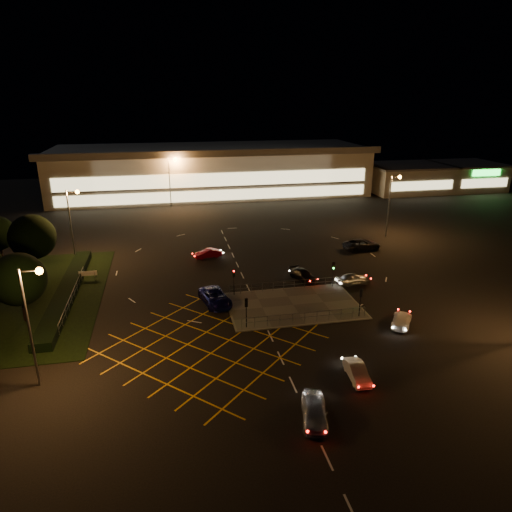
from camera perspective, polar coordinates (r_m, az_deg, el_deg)
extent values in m
plane|color=black|center=(52.13, 1.96, -5.49)|extent=(180.00, 180.00, 0.00)
cube|color=#4C4944|center=(50.83, 4.69, -6.16)|extent=(14.00, 9.00, 0.12)
cube|color=black|center=(58.86, -27.25, -4.72)|extent=(18.00, 30.00, 0.08)
cube|color=black|center=(57.45, -22.54, -4.07)|extent=(2.00, 26.00, 1.00)
cube|color=beige|center=(109.81, -5.60, 10.53)|extent=(70.00, 25.00, 10.00)
cube|color=slate|center=(109.12, -5.69, 13.23)|extent=(72.00, 26.50, 0.60)
cube|color=#FFEAA5|center=(97.50, -4.80, 9.41)|extent=(66.00, 0.20, 3.00)
cube|color=#FFEAA5|center=(98.11, -4.74, 7.57)|extent=(66.00, 0.20, 2.20)
cube|color=beige|center=(116.64, 18.29, 9.18)|extent=(18.00, 14.00, 6.00)
cube|color=slate|center=(116.17, 18.46, 10.71)|extent=(18.80, 14.80, 0.40)
cube|color=#FFEAA5|center=(110.73, 20.03, 8.27)|extent=(15.30, 0.20, 2.00)
cube|color=beige|center=(125.25, 24.77, 9.04)|extent=(14.00, 14.00, 6.00)
cube|color=slate|center=(124.81, 24.97, 10.45)|extent=(14.80, 14.80, 0.40)
cube|color=#FFEAA5|center=(119.77, 26.67, 8.15)|extent=(11.90, 0.20, 2.00)
cube|color=#19E533|center=(119.32, 26.88, 9.27)|extent=(7.00, 0.30, 1.40)
cylinder|color=slate|center=(39.49, -26.46, -8.27)|extent=(0.20, 0.20, 10.00)
cylinder|color=slate|center=(37.47, -26.52, -1.69)|extent=(1.40, 0.12, 0.12)
sphere|color=orange|center=(37.30, -25.48, -1.70)|extent=(0.56, 0.56, 0.56)
cylinder|color=slate|center=(67.39, -22.11, 3.43)|extent=(0.20, 0.20, 10.00)
cylinder|color=slate|center=(66.20, -22.05, 7.47)|extent=(1.40, 0.12, 0.12)
sphere|color=orange|center=(66.09, -21.44, 7.48)|extent=(0.56, 0.56, 0.56)
cylinder|color=slate|center=(76.59, 16.25, 5.90)|extent=(0.20, 0.20, 10.00)
cylinder|color=slate|center=(76.00, 17.07, 9.43)|extent=(1.40, 0.12, 0.12)
sphere|color=orange|center=(76.34, 17.54, 9.39)|extent=(0.56, 0.56, 0.56)
cylinder|color=slate|center=(95.45, -10.73, 8.93)|extent=(0.20, 0.20, 10.00)
cylinder|color=slate|center=(94.72, -10.48, 11.81)|extent=(1.40, 0.12, 0.12)
sphere|color=orange|center=(94.74, -10.05, 11.80)|extent=(0.56, 0.56, 0.56)
cylinder|color=slate|center=(105.73, 11.77, 9.87)|extent=(0.20, 0.20, 10.00)
cylinder|color=slate|center=(105.33, 12.31, 12.44)|extent=(1.40, 0.12, 0.12)
sphere|color=orange|center=(105.62, 12.67, 12.41)|extent=(0.56, 0.56, 0.56)
cylinder|color=black|center=(45.39, -1.22, -7.21)|extent=(0.10, 0.10, 3.00)
cube|color=black|center=(44.87, -1.23, -5.84)|extent=(0.28, 0.18, 0.90)
sphere|color=#19FF33|center=(44.98, -1.26, -5.77)|extent=(0.16, 0.16, 0.16)
cylinder|color=black|center=(48.73, 12.87, -5.77)|extent=(0.10, 0.10, 3.00)
cube|color=black|center=(48.24, 12.98, -4.48)|extent=(0.28, 0.18, 0.90)
sphere|color=#19FF33|center=(48.35, 12.92, -4.42)|extent=(0.16, 0.16, 0.16)
cylinder|color=black|center=(52.56, -2.78, -3.35)|extent=(0.10, 0.10, 3.00)
cube|color=black|center=(52.11, -2.80, -2.14)|extent=(0.28, 0.18, 0.90)
sphere|color=#FF0C0C|center=(51.99, -2.78, -2.19)|extent=(0.16, 0.16, 0.16)
cylinder|color=black|center=(55.48, 9.57, -2.35)|extent=(0.10, 0.10, 3.00)
cube|color=black|center=(55.04, 9.64, -1.19)|extent=(0.28, 0.18, 0.90)
sphere|color=#19FF33|center=(54.93, 9.69, -1.24)|extent=(0.16, 0.16, 0.16)
cylinder|color=black|center=(65.57, -25.72, -0.79)|extent=(0.36, 0.36, 2.88)
sphere|color=black|center=(64.55, -26.17, 2.15)|extent=(5.76, 5.76, 5.76)
cylinder|color=black|center=(72.83, -29.19, 0.33)|extent=(0.36, 0.36, 2.34)
cylinder|color=black|center=(52.52, -27.00, -5.95)|extent=(0.36, 0.36, 2.70)
sphere|color=black|center=(51.31, -27.56, -2.61)|extent=(5.40, 5.40, 5.40)
imported|color=silver|center=(34.61, 7.30, -18.62)|extent=(2.81, 4.73, 1.51)
imported|color=silver|center=(39.37, 12.51, -13.96)|extent=(1.59, 3.88, 1.25)
imported|color=#0D0F51|center=(51.03, -5.13, -5.17)|extent=(3.70, 6.04, 1.56)
imported|color=black|center=(57.61, 5.94, -2.39)|extent=(3.22, 4.73, 1.27)
imported|color=#AFB2B6|center=(57.25, 12.09, -2.80)|extent=(4.30, 2.09, 1.41)
imported|color=maroon|center=(65.42, -6.04, 0.31)|extent=(3.94, 2.00, 1.24)
imported|color=black|center=(70.33, 13.11, 1.42)|extent=(5.91, 3.23, 1.57)
imported|color=white|center=(48.67, 17.74, -7.59)|extent=(3.85, 4.48, 1.23)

